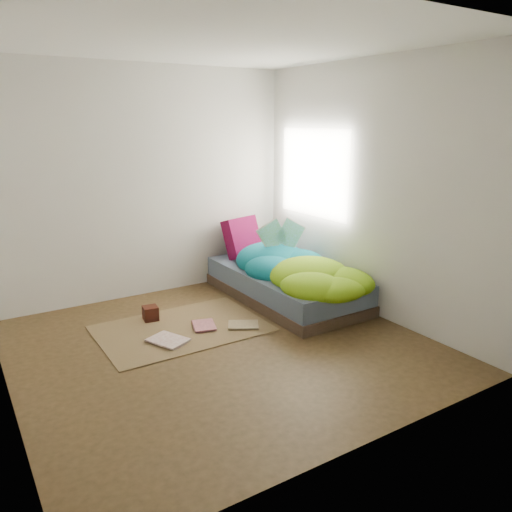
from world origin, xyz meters
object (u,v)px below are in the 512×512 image
Objects in this scene: bed at (285,285)px; open_book at (282,226)px; pillow_magenta at (242,237)px; wooden_box at (151,313)px; floor_book_a at (158,345)px; floor_book_b at (193,327)px.

open_book is (0.06, 0.16, 0.65)m from bed.
wooden_box is (-1.46, -0.61, -0.50)m from pillow_magenta.
open_book is 1.77m from wooden_box.
floor_book_a is at bearing -165.37° from bed.
pillow_magenta is at bearing 117.15° from open_book.
floor_book_b is (0.45, 0.22, 0.00)m from floor_book_a.
pillow_magenta is 1.04× the size of open_book.
pillow_magenta reaches higher than floor_book_b.
floor_book_a is (-0.17, -0.64, -0.06)m from wooden_box.
open_book is at bearing -93.01° from pillow_magenta.
open_book is at bearing -5.40° from floor_book_a.
pillow_magenta is (-0.09, 0.80, 0.41)m from bed.
pillow_magenta is 1.67m from floor_book_b.
floor_book_b is at bearing -149.27° from open_book.
floor_book_a and floor_book_b have the same top height.
floor_book_b is at bearing -169.56° from bed.
pillow_magenta is at bearing 22.57° from wooden_box.
bed is 1.79m from floor_book_a.
pillow_magenta is 2.13m from floor_book_a.
bed reaches higher than floor_book_b.
bed is 1.31m from floor_book_b.
open_book reaches higher than wooden_box.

